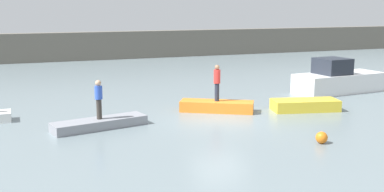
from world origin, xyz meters
TOP-DOWN VIEW (x-y plane):
  - ground_plane at (0.00, 0.00)m, footprint 120.00×120.00m
  - embankment_wall at (0.00, 26.28)m, footprint 80.00×1.20m
  - motorboat at (9.40, 3.83)m, footprint 5.64×2.56m
  - rowboat_grey at (-5.28, 0.52)m, footprint 4.13×1.88m
  - rowboat_orange at (0.61, 1.66)m, footprint 3.57×2.70m
  - rowboat_yellow at (4.74, 0.29)m, footprint 3.42×1.99m
  - person_blue_shirt at (-5.28, 0.52)m, footprint 0.32×0.32m
  - person_red_shirt at (0.61, 1.66)m, footprint 0.32×0.32m
  - mooring_buoy at (2.04, -4.74)m, footprint 0.45×0.45m

SIDE VIEW (x-z plane):
  - ground_plane at x=0.00m, z-range 0.00..0.00m
  - rowboat_grey at x=-5.28m, z-range 0.00..0.39m
  - mooring_buoy at x=2.04m, z-range 0.00..0.45m
  - rowboat_orange at x=0.61m, z-range 0.00..0.52m
  - rowboat_yellow at x=4.74m, z-range 0.00..0.54m
  - motorboat at x=9.40m, z-range -0.28..1.77m
  - embankment_wall at x=0.00m, z-range 0.00..2.61m
  - person_blue_shirt at x=-5.28m, z-range 0.49..2.14m
  - person_red_shirt at x=0.61m, z-range 0.62..2.38m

